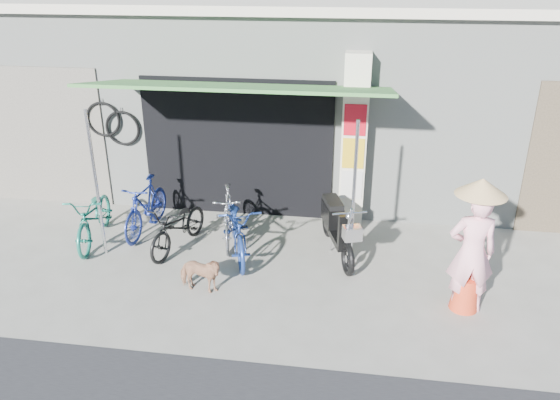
# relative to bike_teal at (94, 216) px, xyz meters

# --- Properties ---
(ground) EXTENTS (80.00, 80.00, 0.00)m
(ground) POSITION_rel_bike_teal_xyz_m (3.32, -1.13, -0.45)
(ground) COLOR gray
(ground) RESTS_ON ground
(bicycle_shop) EXTENTS (12.30, 5.30, 3.66)m
(bicycle_shop) POSITION_rel_bike_teal_xyz_m (3.31, 3.97, 1.38)
(bicycle_shop) COLOR #A2A79F
(bicycle_shop) RESTS_ON ground
(shop_pillar) EXTENTS (0.42, 0.44, 3.00)m
(shop_pillar) POSITION_rel_bike_teal_xyz_m (4.17, 1.32, 1.05)
(shop_pillar) COLOR beige
(shop_pillar) RESTS_ON ground
(awning) EXTENTS (4.60, 1.88, 2.72)m
(awning) POSITION_rel_bike_teal_xyz_m (2.41, 0.50, 2.06)
(awning) COLOR #33692F
(awning) RESTS_ON ground
(neighbour_left) EXTENTS (2.60, 0.06, 2.60)m
(neighbour_left) POSITION_rel_bike_teal_xyz_m (-1.68, 1.46, 0.85)
(neighbour_left) COLOR #6B665B
(neighbour_left) RESTS_ON ground
(bike_teal) EXTENTS (0.87, 1.79, 0.90)m
(bike_teal) POSITION_rel_bike_teal_xyz_m (0.00, 0.00, 0.00)
(bike_teal) COLOR #176B59
(bike_teal) RESTS_ON ground
(bike_blue) EXTENTS (0.57, 1.61, 0.95)m
(bike_blue) POSITION_rel_bike_teal_xyz_m (0.72, 0.45, 0.03)
(bike_blue) COLOR navy
(bike_blue) RESTS_ON ground
(bike_black) EXTENTS (0.90, 1.62, 0.81)m
(bike_black) POSITION_rel_bike_teal_xyz_m (1.46, -0.06, -0.05)
(bike_black) COLOR black
(bike_black) RESTS_ON ground
(bike_silver) EXTENTS (0.73, 1.59, 0.92)m
(bike_silver) POSITION_rel_bike_teal_xyz_m (2.19, 0.31, 0.01)
(bike_silver) COLOR #B9B7BD
(bike_silver) RESTS_ON ground
(bike_navy) EXTENTS (1.16, 1.90, 0.94)m
(bike_navy) POSITION_rel_bike_teal_xyz_m (2.44, -0.09, 0.02)
(bike_navy) COLOR navy
(bike_navy) RESTS_ON ground
(street_dog) EXTENTS (0.70, 0.39, 0.56)m
(street_dog) POSITION_rel_bike_teal_xyz_m (2.14, -1.24, -0.17)
(street_dog) COLOR tan
(street_dog) RESTS_ON ground
(moped) EXTENTS (0.74, 1.75, 1.02)m
(moped) POSITION_rel_bike_teal_xyz_m (3.98, 0.18, 0.01)
(moped) COLOR black
(moped) RESTS_ON ground
(nun) EXTENTS (0.64, 0.64, 1.88)m
(nun) POSITION_rel_bike_teal_xyz_m (5.77, -1.11, 0.47)
(nun) COLOR #FFABBA
(nun) RESTS_ON ground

